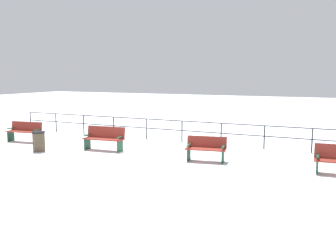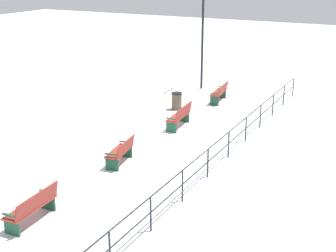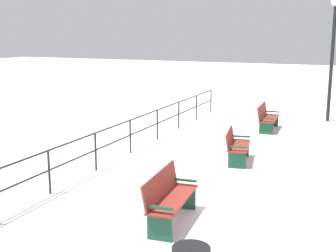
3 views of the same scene
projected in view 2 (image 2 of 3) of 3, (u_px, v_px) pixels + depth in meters
ground_plane at (153, 144)px, 18.24m from camera, size 80.00×80.00×0.00m
bench_nearest at (220, 92)px, 23.51m from camera, size 0.70×1.69×0.90m
bench_second at (180, 116)px, 19.88m from camera, size 0.69×1.73×0.94m
bench_third at (121, 151)px, 16.29m from camera, size 0.79×1.48×0.86m
bench_fourth at (33, 207)px, 12.60m from camera, size 0.67×1.68×0.90m
lamppost_near at (203, 26)px, 25.12m from camera, size 0.25×1.09×5.03m
waterfront_railing at (229, 140)px, 16.71m from camera, size 0.05×18.27×0.98m
trash_bin at (177, 101)px, 22.34m from camera, size 0.49×0.49×0.79m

